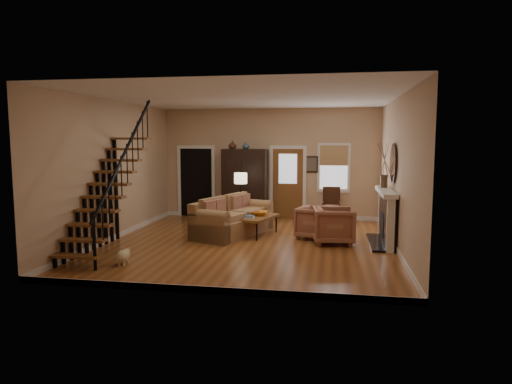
% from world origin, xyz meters
% --- Properties ---
extents(room, '(7.00, 7.33, 3.30)m').
position_xyz_m(room, '(-0.41, 1.76, 1.51)').
color(room, brown).
rests_on(room, ground).
extents(staircase, '(0.94, 2.80, 3.20)m').
position_xyz_m(staircase, '(-2.78, -1.30, 1.60)').
color(staircase, brown).
rests_on(staircase, ground).
extents(fireplace, '(0.33, 1.95, 2.30)m').
position_xyz_m(fireplace, '(3.13, 0.50, 0.74)').
color(fireplace, black).
rests_on(fireplace, ground).
extents(armoire, '(1.30, 0.60, 2.10)m').
position_xyz_m(armoire, '(-0.70, 3.15, 1.05)').
color(armoire, black).
rests_on(armoire, ground).
extents(vase_a, '(0.24, 0.24, 0.25)m').
position_xyz_m(vase_a, '(-1.05, 3.05, 2.22)').
color(vase_a, '#4C2619').
rests_on(vase_a, armoire).
extents(vase_b, '(0.20, 0.20, 0.21)m').
position_xyz_m(vase_b, '(-0.65, 3.05, 2.21)').
color(vase_b, '#334C60').
rests_on(vase_b, armoire).
extents(sofa, '(1.77, 2.59, 0.89)m').
position_xyz_m(sofa, '(-0.56, 0.89, 0.44)').
color(sofa, '#9A7046').
rests_on(sofa, ground).
extents(coffee_table, '(1.08, 1.42, 0.48)m').
position_xyz_m(coffee_table, '(0.02, 0.93, 0.24)').
color(coffee_table, brown).
rests_on(coffee_table, ground).
extents(bowl, '(0.43, 0.43, 0.11)m').
position_xyz_m(bowl, '(0.07, 1.08, 0.54)').
color(bowl, orange).
rests_on(bowl, coffee_table).
extents(books, '(0.23, 0.31, 0.06)m').
position_xyz_m(books, '(-0.10, 0.63, 0.51)').
color(books, beige).
rests_on(books, coffee_table).
extents(armchair_left, '(1.01, 0.99, 0.83)m').
position_xyz_m(armchair_left, '(1.92, 0.34, 0.42)').
color(armchair_left, brown).
rests_on(armchair_left, ground).
extents(armchair_right, '(1.05, 1.03, 0.77)m').
position_xyz_m(armchair_right, '(1.50, 0.81, 0.39)').
color(armchair_right, brown).
rests_on(armchair_right, ground).
extents(floor_lamp, '(0.42, 0.42, 1.50)m').
position_xyz_m(floor_lamp, '(-0.54, 1.73, 0.75)').
color(floor_lamp, black).
rests_on(floor_lamp, ground).
extents(side_chair, '(0.54, 0.54, 1.02)m').
position_xyz_m(side_chair, '(1.85, 2.95, 0.51)').
color(side_chair, '#3A2112').
rests_on(side_chair, ground).
extents(dog, '(0.28, 0.42, 0.29)m').
position_xyz_m(dog, '(-2.05, -2.14, 0.15)').
color(dog, beige).
rests_on(dog, ground).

